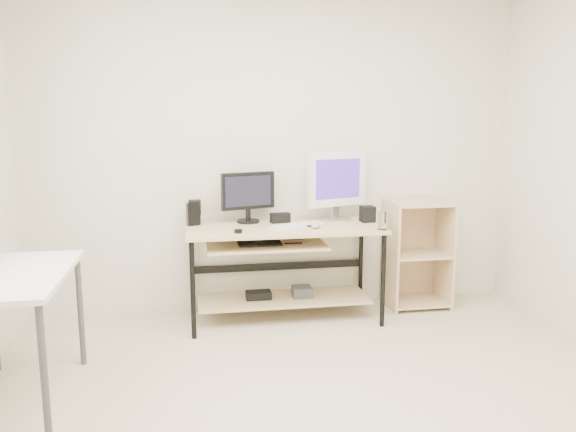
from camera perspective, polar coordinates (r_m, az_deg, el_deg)
The scene contains 16 objects.
room at distance 2.65m, azimuth 2.39°, elevation 4.32°, with size 4.01×4.01×2.62m.
desk at distance 4.37m, azimuth -0.72°, elevation -3.75°, with size 1.50×0.65×0.75m.
side_table at distance 3.41m, azimuth -26.37°, elevation -6.52°, with size 0.60×1.00×0.75m.
shelf_unit at distance 4.86m, azimuth 12.81°, elevation -3.64°, with size 0.50×0.40×0.90m.
black_monitor at distance 4.45m, azimuth -4.09°, elevation 2.26°, with size 0.43×0.18×0.40m.
white_imac at distance 4.53m, azimuth 5.03°, elevation 3.60°, with size 0.51×0.23×0.56m.
keyboard at distance 4.33m, azimuth 0.93°, elevation -0.92°, with size 0.44×0.12×0.02m, color white.
mouse at distance 4.25m, azimuth 2.83°, elevation -0.98°, with size 0.07×0.11×0.04m, color #B3B3B8.
center_speaker at distance 4.46m, azimuth -0.80°, elevation -0.18°, with size 0.16×0.07×0.08m, color black.
speaker_left at distance 4.45m, azimuth -9.44°, elevation 0.45°, with size 0.10×0.10×0.19m.
speaker_right at distance 4.54m, azimuth 8.08°, elevation 0.20°, with size 0.11×0.11×0.13m, color black.
audio_controller at distance 4.40m, azimuth -9.67°, elevation 0.19°, with size 0.09×0.06×0.18m, color black.
volume_puck at distance 4.09m, azimuth -5.08°, elevation -1.55°, with size 0.06×0.06×0.03m, color black.
smartphone at distance 4.36m, azimuth 1.99°, elevation -0.90°, with size 0.06×0.12×0.01m, color black.
coaster at distance 4.24m, azimuth 9.56°, elevation -1.36°, with size 0.09×0.09×0.01m, color olive.
drinking_glass at distance 4.23m, azimuth 9.58°, elevation -0.42°, with size 0.07×0.07×0.14m, color white.
Camera 1 is at (-0.69, -2.53, 1.58)m, focal length 35.00 mm.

